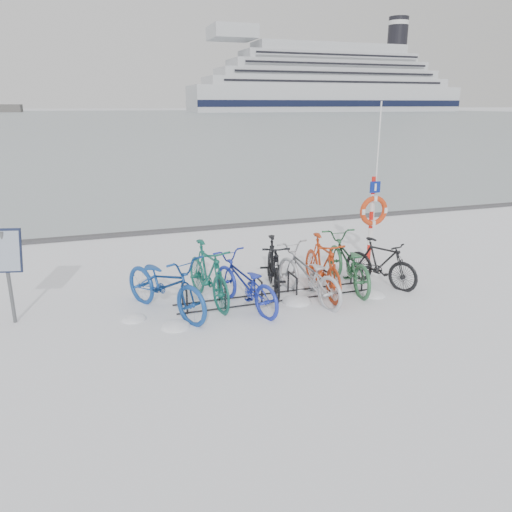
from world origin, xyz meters
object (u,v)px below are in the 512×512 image
(bike_rack, at_px, (275,289))
(lifebuoy_station, at_px, (373,211))
(info_board, at_px, (5,256))
(cruise_ferry, at_px, (327,86))

(bike_rack, height_order, lifebuoy_station, lifebuoy_station)
(info_board, distance_m, lifebuoy_station, 7.85)
(info_board, height_order, cruise_ferry, cruise_ferry)
(lifebuoy_station, bearing_deg, bike_rack, -153.69)
(bike_rack, relative_size, lifebuoy_station, 1.07)
(info_board, relative_size, lifebuoy_station, 0.45)
(bike_rack, bearing_deg, lifebuoy_station, 26.31)
(bike_rack, bearing_deg, info_board, 175.72)
(bike_rack, height_order, info_board, info_board)
(bike_rack, height_order, cruise_ferry, cruise_ferry)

